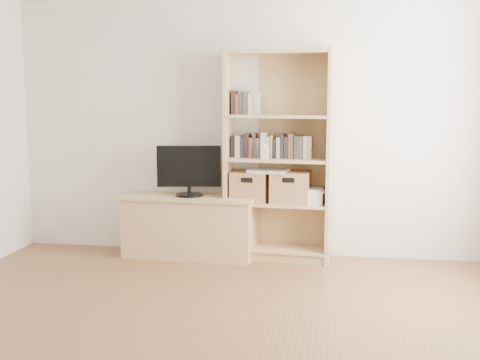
% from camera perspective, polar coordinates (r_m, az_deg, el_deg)
% --- Properties ---
extents(back_wall, '(4.50, 0.02, 2.60)m').
position_cam_1_polar(back_wall, '(5.73, 0.65, 5.82)').
color(back_wall, silver).
rests_on(back_wall, floor).
extents(tv_stand, '(1.24, 0.51, 0.56)m').
position_cam_1_polar(tv_stand, '(5.74, -4.79, -4.49)').
color(tv_stand, tan).
rests_on(tv_stand, floor).
extents(bookshelf, '(0.99, 0.40, 1.94)m').
position_cam_1_polar(bookshelf, '(5.55, 3.63, 2.30)').
color(bookshelf, tan).
rests_on(bookshelf, floor).
extents(television, '(0.60, 0.15, 0.47)m').
position_cam_1_polar(television, '(5.65, -4.85, 0.85)').
color(television, black).
rests_on(television, tv_stand).
extents(books_row_mid, '(0.91, 0.25, 0.24)m').
position_cam_1_polar(books_row_mid, '(5.56, 3.67, 3.34)').
color(books_row_mid, black).
rests_on(books_row_mid, bookshelf).
extents(books_row_upper, '(0.39, 0.18, 0.20)m').
position_cam_1_polar(books_row_upper, '(5.57, 1.50, 7.26)').
color(books_row_upper, black).
rests_on(books_row_upper, bookshelf).
extents(baby_monitor, '(0.07, 0.05, 0.11)m').
position_cam_1_polar(baby_monitor, '(5.45, 2.34, 2.59)').
color(baby_monitor, white).
rests_on(baby_monitor, bookshelf).
extents(basket_left, '(0.36, 0.31, 0.28)m').
position_cam_1_polar(basket_left, '(5.62, 0.99, -0.60)').
color(basket_left, '#9E6D47').
rests_on(basket_left, bookshelf).
extents(basket_right, '(0.37, 0.31, 0.29)m').
position_cam_1_polar(basket_right, '(5.56, 4.80, -0.67)').
color(basket_right, '#9E6D47').
rests_on(basket_right, bookshelf).
extents(laptop, '(0.39, 0.31, 0.03)m').
position_cam_1_polar(laptop, '(5.56, 2.71, 0.86)').
color(laptop, white).
rests_on(laptop, basket_left).
extents(magazine_stack, '(0.18, 0.26, 0.12)m').
position_cam_1_polar(magazine_stack, '(5.55, 7.00, -1.63)').
color(magazine_stack, silver).
rests_on(magazine_stack, bookshelf).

